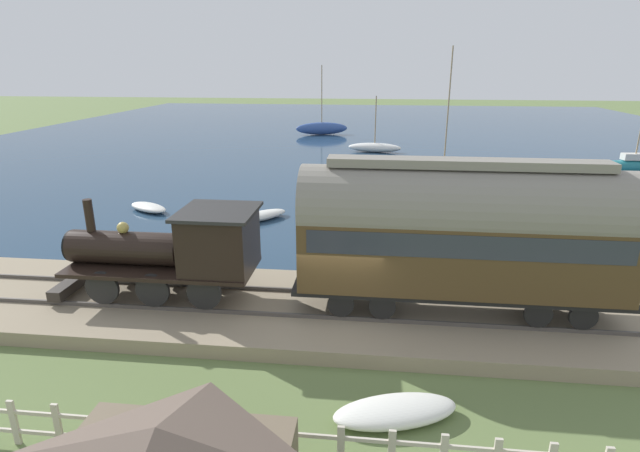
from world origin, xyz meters
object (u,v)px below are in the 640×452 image
object	(u,v)px
sailboat_yellow	(444,165)
rowboat_mid_harbor	(261,216)
passenger_coach	(461,230)
sailboat_white	(375,147)
beached_dinghy	(395,411)
rowboat_far_out	(148,207)
steam_locomotive	(181,247)
sailboat_teal	(634,165)
sailboat_blue	(322,128)

from	to	relation	value
sailboat_yellow	rowboat_mid_harbor	size ratio (longest dim) A/B	3.10
passenger_coach	sailboat_white	bearing A→B (deg)	4.83
passenger_coach	beached_dinghy	world-z (taller)	passenger_coach
sailboat_white	beached_dinghy	distance (m)	34.86
passenger_coach	sailboat_white	size ratio (longest dim) A/B	1.96
rowboat_far_out	beached_dinghy	distance (m)	19.52
passenger_coach	rowboat_far_out	size ratio (longest dim) A/B	3.39
sailboat_white	rowboat_mid_harbor	world-z (taller)	sailboat_white
steam_locomotive	sailboat_white	bearing A→B (deg)	-10.59
passenger_coach	rowboat_far_out	world-z (taller)	passenger_coach
steam_locomotive	rowboat_mid_harbor	xyz separation A→B (m)	(9.71, -0.21, -1.93)
sailboat_yellow	passenger_coach	bearing A→B (deg)	171.42
sailboat_yellow	beached_dinghy	xyz separation A→B (m)	(-27.02, 4.29, -0.31)
sailboat_yellow	rowboat_mid_harbor	world-z (taller)	sailboat_yellow
sailboat_white	rowboat_mid_harbor	xyz separation A→B (m)	(-20.73, 5.48, -0.21)
rowboat_far_out	beached_dinghy	size ratio (longest dim) A/B	0.93
rowboat_mid_harbor	beached_dinghy	bearing A→B (deg)	157.40
sailboat_teal	sailboat_white	size ratio (longest dim) A/B	1.52
passenger_coach	sailboat_yellow	xyz separation A→B (m)	(22.61, -2.45, -2.48)
passenger_coach	sailboat_yellow	distance (m)	22.88
sailboat_yellow	rowboat_mid_harbor	xyz separation A→B (m)	(-12.90, 10.51, -0.31)
sailboat_yellow	sailboat_white	size ratio (longest dim) A/B	1.78
sailboat_white	rowboat_mid_harbor	bearing A→B (deg)	171.19
rowboat_mid_harbor	beached_dinghy	size ratio (longest dim) A/B	0.92
beached_dinghy	sailboat_white	bearing A→B (deg)	1.21
passenger_coach	rowboat_mid_harbor	xyz separation A→B (m)	(9.71, 8.05, -2.79)
steam_locomotive	sailboat_blue	world-z (taller)	sailboat_blue
sailboat_white	beached_dinghy	xyz separation A→B (m)	(-34.85, -0.74, -0.22)
passenger_coach	rowboat_mid_harbor	distance (m)	12.92
sailboat_teal	rowboat_mid_harbor	bearing A→B (deg)	115.90
passenger_coach	sailboat_teal	xyz separation A→B (m)	(23.49, -15.75, -2.43)
rowboat_mid_harbor	passenger_coach	bearing A→B (deg)	173.31
sailboat_teal	rowboat_far_out	world-z (taller)	sailboat_teal
passenger_coach	steam_locomotive	bearing A→B (deg)	90.00
sailboat_blue	sailboat_white	xyz separation A→B (m)	(-10.75, -5.86, -0.27)
sailboat_yellow	sailboat_blue	distance (m)	21.53
sailboat_yellow	sailboat_white	xyz separation A→B (m)	(7.83, 5.02, -0.10)
steam_locomotive	beached_dinghy	distance (m)	8.03
sailboat_white	rowboat_mid_harbor	size ratio (longest dim) A/B	1.74
sailboat_blue	beached_dinghy	xyz separation A→B (m)	(-45.60, -6.59, -0.48)
rowboat_mid_harbor	sailboat_white	bearing A→B (deg)	-61.18
steam_locomotive	rowboat_far_out	size ratio (longest dim) A/B	2.27
sailboat_yellow	rowboat_far_out	xyz separation A→B (m)	(-12.04, 16.79, -0.32)
sailboat_blue	rowboat_mid_harbor	size ratio (longest dim) A/B	2.63
sailboat_teal	rowboat_far_out	xyz separation A→B (m)	(-12.92, 30.09, -0.37)
steam_locomotive	sailboat_teal	distance (m)	33.62
beached_dinghy	sailboat_blue	bearing A→B (deg)	8.23
sailboat_yellow	rowboat_mid_harbor	distance (m)	16.64
rowboat_mid_harbor	beached_dinghy	xyz separation A→B (m)	(-14.12, -6.22, -0.00)
sailboat_yellow	sailboat_blue	xyz separation A→B (m)	(18.58, 10.88, 0.17)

